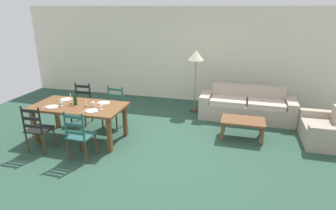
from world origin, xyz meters
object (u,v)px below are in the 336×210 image
Objects in this scene: dining_table at (79,109)px; couch at (246,107)px; coffee_cup_primary at (93,104)px; armchair_upholstered at (327,131)px; dining_chair_far_left at (82,104)px; coffee_cup_secondary at (63,102)px; wine_bottle at (75,99)px; dining_chair_near_right at (79,135)px; dining_chair_far_right at (114,108)px; wine_glass_near_left at (61,101)px; coffee_table at (243,123)px; dining_chair_near_left at (37,129)px; wine_glass_near_right at (101,104)px; standing_lamp at (196,59)px.

dining_table is 0.83× the size of couch.
armchair_upholstered is (4.68, 1.13, -0.55)m from coffee_cup_primary.
dining_chair_far_left is 10.67× the size of coffee_cup_secondary.
wine_bottle is 3.51× the size of coffee_cup_primary.
dining_chair_near_right and dining_chair_far_left have the same top height.
dining_table is 1.63× the size of armchair_upholstered.
dining_table is 21.11× the size of coffee_cup_secondary.
dining_chair_far_right reaches higher than armchair_upholstered.
wine_glass_near_left is at bearing -129.63° from dining_chair_far_right.
coffee_table is (-0.07, -1.22, 0.06)m from couch.
dining_chair_near_left is 1.00× the size of dining_chair_far_left.
dining_chair_far_left is at bearing 88.75° from dining_chair_near_left.
coffee_cup_secondary is at bearing 137.46° from dining_chair_near_right.
coffee_cup_primary is (-0.25, 0.15, -0.07)m from wine_glass_near_right.
wine_bottle reaches higher than coffee_cup_secondary.
wine_glass_near_right is 0.14× the size of armchair_upholstered.
dining_chair_near_right is 1.52m from dining_chair_far_right.
armchair_upholstered is at bearing 23.05° from dining_chair_near_right.
coffee_cup_secondary is 0.08× the size of armchair_upholstered.
dining_chair_far_left is 0.89m from coffee_cup_secondary.
wine_glass_near_left is 0.12m from coffee_cup_secondary.
wine_glass_near_left is 0.07× the size of couch.
dining_chair_near_left is 3.04× the size of wine_bottle.
standing_lamp is at bearing 44.56° from coffee_cup_secondary.
dining_chair_near_left reaches higher than coffee_cup_secondary.
dining_chair_near_right is 1.03m from wine_bottle.
dining_table is 1.16× the size of standing_lamp.
coffee_cup_primary is 0.67m from coffee_cup_secondary.
standing_lamp reaches higher than couch.
dining_table is 5.15m from armchair_upholstered.
dining_chair_near_left is 1.14m from coffee_cup_primary.
dining_chair_far_left is 1.12m from coffee_cup_primary.
standing_lamp is (2.50, 3.04, 0.93)m from dining_chair_near_left.
wine_glass_near_right is at bearing -159.44° from coffee_table.
dining_table is 0.92m from dining_chair_near_right.
armchair_upholstered is (5.47, 1.89, -0.23)m from dining_chair_near_left.
wine_glass_near_left is at bearing -166.39° from armchair_upholstered.
wine_glass_near_left is 0.66m from coffee_cup_primary.
wine_glass_near_right is (0.89, 0.01, 0.00)m from wine_glass_near_left.
wine_glass_near_right is (1.01, -0.91, 0.38)m from dining_chair_far_left.
couch is at bearing 31.35° from wine_bottle.
dining_chair_near_right is 0.59× the size of standing_lamp.
dining_chair_far_right is (0.41, 0.75, -0.19)m from dining_table.
armchair_upholstered is at bearing 13.56° from coffee_cup_primary.
wine_bottle is (0.39, 0.74, 0.39)m from dining_chair_near_left.
standing_lamp is at bearing 31.58° from dining_chair_far_left.
dining_chair_far_right is at bearing -176.85° from coffee_table.
coffee_cup_primary reaches higher than dining_table.
armchair_upholstered is (5.35, 1.19, -0.55)m from coffee_cup_secondary.
wine_glass_near_right is 1.79× the size of coffee_cup_primary.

